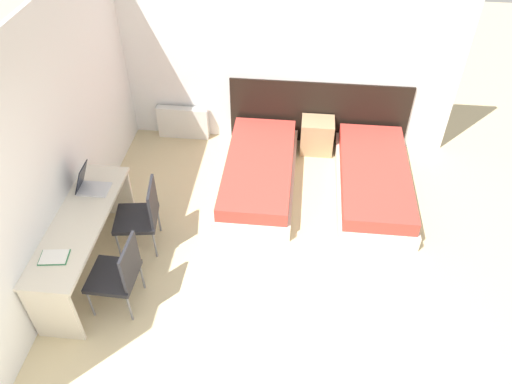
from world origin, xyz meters
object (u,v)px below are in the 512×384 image
(chair_near_laptop, at_px, (142,214))
(laptop, at_px, (90,185))
(nightstand, at_px, (317,136))
(chair_near_notebook, at_px, (119,272))
(bed_near_window, at_px, (259,173))
(bed_near_door, at_px, (373,180))

(chair_near_laptop, relative_size, laptop, 2.60)
(nightstand, xyz_separation_m, chair_near_notebook, (-1.95, -2.90, 0.23))
(bed_near_window, xyz_separation_m, chair_near_notebook, (-1.20, -2.06, 0.30))
(chair_near_laptop, relative_size, chair_near_notebook, 1.00)
(chair_near_laptop, distance_m, laptop, 0.64)
(nightstand, distance_m, chair_near_laptop, 2.85)
(laptop, bearing_deg, chair_near_laptop, -7.21)
(bed_near_window, xyz_separation_m, laptop, (-1.75, -1.16, 0.63))
(nightstand, relative_size, chair_near_laptop, 0.56)
(bed_near_window, bearing_deg, chair_near_laptop, -134.56)
(bed_near_window, bearing_deg, chair_near_notebook, -120.27)
(laptop, bearing_deg, nightstand, 37.82)
(chair_near_notebook, distance_m, laptop, 1.10)
(bed_near_window, xyz_separation_m, nightstand, (0.75, 0.84, 0.06))
(bed_near_door, bearing_deg, laptop, -160.37)
(chair_near_notebook, height_order, laptop, laptop)
(bed_near_door, relative_size, chair_near_notebook, 2.29)
(bed_near_door, height_order, chair_near_notebook, chair_near_notebook)
(bed_near_window, xyz_separation_m, chair_near_laptop, (-1.20, -1.22, 0.30))
(bed_near_window, relative_size, chair_near_notebook, 2.29)
(nightstand, bearing_deg, chair_near_laptop, -133.49)
(chair_near_laptop, height_order, laptop, laptop)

